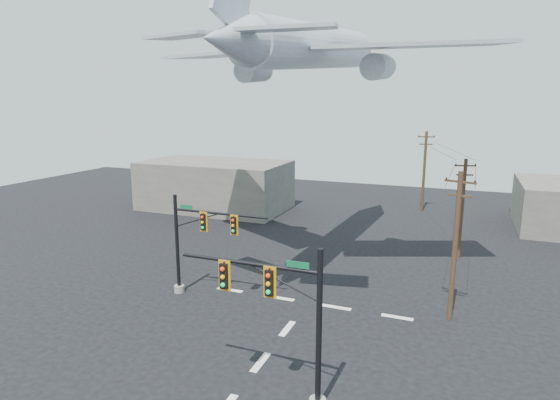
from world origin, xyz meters
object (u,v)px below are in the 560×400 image
at_px(utility_pole_b, 462,207).
at_px(signal_mast_near, 287,322).
at_px(utility_pole_a, 455,244).
at_px(airliner, 314,48).
at_px(utility_pole_c, 424,170).
at_px(signal_mast_far, 195,243).

bearing_deg(utility_pole_b, signal_mast_near, -121.67).
xyz_separation_m(utility_pole_a, airliner, (-11.29, 6.59, 12.59)).
relative_size(signal_mast_near, utility_pole_b, 0.86).
bearing_deg(utility_pole_a, utility_pole_c, 116.92).
height_order(signal_mast_near, signal_mast_far, signal_mast_near).
height_order(utility_pole_b, utility_pole_c, utility_pole_c).
distance_m(utility_pole_a, airliner, 18.15).
xyz_separation_m(utility_pole_a, utility_pole_c, (-4.32, 30.17, 0.23)).
bearing_deg(utility_pole_c, signal_mast_far, -118.49).
bearing_deg(utility_pole_c, signal_mast_near, -100.85).
distance_m(signal_mast_near, signal_mast_far, 13.55).
distance_m(signal_mast_near, utility_pole_c, 41.88).
bearing_deg(utility_pole_a, airliner, 168.50).
xyz_separation_m(signal_mast_near, utility_pole_c, (2.28, 41.80, 1.14)).
bearing_deg(utility_pole_a, utility_pole_b, 107.50).
bearing_deg(signal_mast_near, utility_pole_b, 74.24).
bearing_deg(utility_pole_a, signal_mast_near, -100.79).
distance_m(signal_mast_far, utility_pole_a, 17.04).
bearing_deg(signal_mast_far, utility_pole_c, 69.23).
relative_size(signal_mast_near, airliner, 0.25).
bearing_deg(utility_pole_c, utility_pole_a, -89.58).
distance_m(signal_mast_far, utility_pole_c, 35.18).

